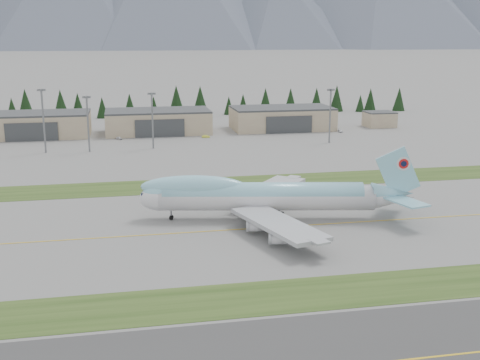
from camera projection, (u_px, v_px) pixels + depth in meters
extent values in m
plane|color=#62615F|center=(262.00, 228.00, 142.33)|extent=(7000.00, 7000.00, 0.00)
cube|color=#2A4217|center=(311.00, 294.00, 106.08)|extent=(400.00, 14.00, 0.08)
cube|color=#2A4217|center=(229.00, 184.00, 185.27)|extent=(400.00, 18.00, 0.08)
cube|color=gold|center=(262.00, 228.00, 142.33)|extent=(400.00, 0.40, 0.02)
cylinder|color=silver|center=(267.00, 198.00, 147.87)|extent=(53.02, 15.91, 6.13)
cylinder|color=#85C6D9|center=(263.00, 194.00, 147.60)|extent=(49.22, 14.74, 5.66)
ellipsoid|color=silver|center=(159.00, 198.00, 147.73)|extent=(10.78, 7.86, 6.13)
ellipsoid|color=#85C6D9|center=(159.00, 194.00, 147.46)|extent=(9.03, 6.64, 5.20)
ellipsoid|color=#85C6D9|center=(194.00, 187.00, 147.09)|extent=(26.54, 9.99, 5.66)
cube|color=#0C1433|center=(146.00, 193.00, 147.42)|extent=(2.44, 2.79, 1.22)
cone|color=silver|center=(393.00, 198.00, 148.04)|extent=(12.24, 8.02, 6.01)
cone|color=#85C6D9|center=(393.00, 193.00, 147.78)|extent=(11.21, 7.31, 5.47)
cube|color=#85C6D9|center=(398.00, 173.00, 146.55)|extent=(11.32, 2.69, 13.02)
cylinder|color=silver|center=(403.00, 163.00, 146.39)|extent=(3.37, 0.82, 3.39)
cylinder|color=red|center=(403.00, 163.00, 146.49)|extent=(2.44, 0.64, 2.45)
cylinder|color=#0C1433|center=(403.00, 163.00, 146.58)|extent=(1.42, 0.45, 1.41)
cube|color=#85C6D9|center=(394.00, 190.00, 153.42)|extent=(10.65, 11.72, 0.43)
cube|color=#85C6D9|center=(407.00, 202.00, 142.42)|extent=(8.03, 11.44, 0.43)
cube|color=#A4A7AC|center=(271.00, 189.00, 163.41)|extent=(24.70, 27.66, 0.94)
cube|color=#A4A7AC|center=(278.00, 224.00, 133.15)|extent=(16.93, 29.67, 0.94)
cylinder|color=silver|center=(255.00, 199.00, 160.13)|extent=(5.26, 3.23, 2.36)
cylinder|color=silver|center=(271.00, 191.00, 168.69)|extent=(5.26, 3.23, 2.36)
cylinder|color=silver|center=(258.00, 226.00, 137.21)|extent=(5.26, 3.23, 2.36)
cylinder|color=silver|center=(281.00, 239.00, 128.71)|extent=(5.26, 3.23, 2.36)
cylinder|color=slate|center=(171.00, 215.00, 148.76)|extent=(0.49, 0.49, 2.26)
cylinder|color=slate|center=(260.00, 211.00, 151.61)|extent=(0.62, 0.62, 2.45)
cylinder|color=slate|center=(261.00, 218.00, 146.10)|extent=(0.62, 0.62, 2.45)
cylinder|color=slate|center=(279.00, 211.00, 151.63)|extent=(0.62, 0.62, 2.45)
cylinder|color=slate|center=(280.00, 218.00, 146.13)|extent=(0.62, 0.62, 2.45)
cylinder|color=black|center=(171.00, 218.00, 148.53)|extent=(1.08, 0.52, 1.04)
cylinder|color=black|center=(171.00, 217.00, 149.27)|extent=(1.08, 0.52, 1.04)
cylinder|color=black|center=(260.00, 214.00, 151.76)|extent=(1.20, 0.67, 1.13)
cylinder|color=black|center=(261.00, 221.00, 146.26)|extent=(1.20, 0.67, 1.13)
cylinder|color=black|center=(279.00, 214.00, 151.79)|extent=(1.20, 0.67, 1.13)
cylinder|color=black|center=(280.00, 220.00, 146.28)|extent=(1.20, 0.67, 1.13)
cube|color=tan|center=(35.00, 125.00, 271.17)|extent=(48.00, 26.00, 10.00)
cube|color=#343739|center=(34.00, 113.00, 269.91)|extent=(48.00, 26.00, 0.80)
cube|color=#343739|center=(32.00, 132.00, 258.71)|extent=(22.08, 0.60, 8.00)
cube|color=tan|center=(158.00, 122.00, 281.48)|extent=(48.00, 26.00, 10.00)
cube|color=#343739|center=(158.00, 111.00, 280.21)|extent=(48.00, 26.00, 0.80)
cube|color=#343739|center=(160.00, 128.00, 269.02)|extent=(22.08, 0.60, 8.00)
cube|color=tan|center=(282.00, 119.00, 292.72)|extent=(48.00, 26.00, 10.00)
cube|color=#343739|center=(282.00, 108.00, 291.46)|extent=(48.00, 26.00, 0.80)
cube|color=#343739|center=(289.00, 125.00, 280.26)|extent=(22.08, 0.60, 8.00)
cube|color=tan|center=(379.00, 120.00, 300.53)|extent=(14.00, 12.00, 7.00)
cube|color=#343739|center=(380.00, 112.00, 299.64)|extent=(14.00, 12.00, 0.60)
cylinder|color=slate|center=(44.00, 122.00, 231.37)|extent=(0.70, 0.70, 23.89)
cube|color=slate|center=(41.00, 90.00, 228.49)|extent=(3.20, 3.20, 0.80)
cylinder|color=slate|center=(88.00, 125.00, 233.51)|extent=(0.70, 0.70, 21.01)
cube|color=slate|center=(86.00, 97.00, 230.97)|extent=(3.20, 3.20, 0.80)
cylinder|color=slate|center=(153.00, 122.00, 240.73)|extent=(0.70, 0.70, 21.65)
cube|color=slate|center=(152.00, 94.00, 238.11)|extent=(3.20, 3.20, 0.80)
cylinder|color=slate|center=(330.00, 117.00, 253.78)|extent=(0.70, 0.70, 22.01)
cube|color=slate|center=(331.00, 90.00, 251.12)|extent=(3.20, 3.20, 0.80)
imported|color=silver|center=(119.00, 139.00, 264.08)|extent=(3.12, 3.80, 1.22)
imported|color=yellow|center=(206.00, 138.00, 268.75)|extent=(3.81, 2.02, 1.19)
imported|color=silver|center=(340.00, 132.00, 283.83)|extent=(2.12, 4.31, 1.20)
cone|color=black|center=(12.00, 108.00, 326.56)|extent=(6.64, 6.64, 11.86)
cone|color=black|center=(26.00, 104.00, 328.25)|extent=(9.23, 9.23, 16.48)
cone|color=black|center=(61.00, 104.00, 330.25)|extent=(8.89, 8.89, 15.88)
cone|color=black|center=(78.00, 105.00, 334.80)|extent=(7.65, 7.65, 13.66)
cone|color=black|center=(102.00, 107.00, 332.18)|extent=(6.50, 6.50, 11.61)
cone|color=black|center=(130.00, 105.00, 335.33)|extent=(7.46, 7.46, 13.32)
cone|color=black|center=(154.00, 106.00, 338.15)|extent=(6.39, 6.39, 11.41)
cone|color=black|center=(176.00, 100.00, 345.13)|extent=(9.47, 9.47, 16.91)
cone|color=black|center=(200.00, 100.00, 347.35)|extent=(9.23, 9.23, 16.48)
cone|color=black|center=(229.00, 105.00, 347.22)|extent=(5.90, 5.90, 10.53)
cone|color=black|center=(243.00, 104.00, 349.54)|extent=(6.55, 6.55, 11.69)
cone|color=black|center=(265.00, 101.00, 352.10)|extent=(8.28, 8.28, 14.79)
cone|color=black|center=(291.00, 100.00, 354.29)|extent=(8.20, 8.20, 14.64)
cone|color=black|center=(316.00, 100.00, 360.18)|extent=(8.07, 8.07, 14.40)
cone|color=black|center=(337.00, 98.00, 361.92)|extent=(8.74, 8.74, 15.61)
cone|color=black|center=(360.00, 103.00, 360.58)|extent=(5.74, 5.74, 10.24)
cone|color=black|center=(370.00, 99.00, 367.65)|extent=(7.51, 7.51, 13.41)
cone|color=black|center=(399.00, 99.00, 364.77)|extent=(7.86, 7.86, 14.03)
cone|color=#46505D|center=(277.00, 8.00, 2235.23)|extent=(666.99, 666.99, 287.84)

